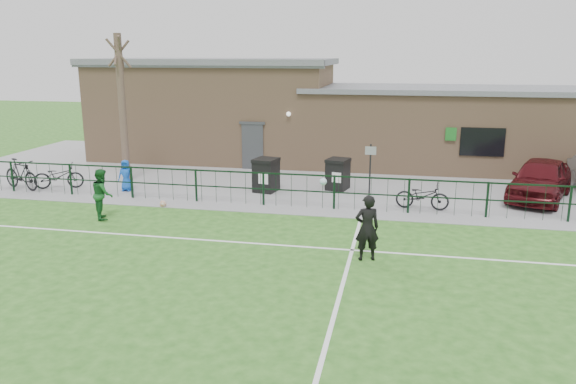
% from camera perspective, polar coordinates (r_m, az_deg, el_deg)
% --- Properties ---
extents(ground, '(90.00, 90.00, 0.00)m').
position_cam_1_polar(ground, '(12.24, -4.82, -11.56)').
color(ground, '#26591A').
rests_on(ground, ground).
extents(paving_strip, '(34.00, 13.00, 0.02)m').
position_cam_1_polar(paving_strip, '(24.84, 3.96, 1.78)').
color(paving_strip, gray).
rests_on(paving_strip, ground).
extents(pitch_line_touch, '(28.00, 0.10, 0.01)m').
position_cam_1_polar(pitch_line_touch, '(19.37, 1.67, -1.75)').
color(pitch_line_touch, white).
rests_on(pitch_line_touch, ground).
extents(pitch_line_mid, '(28.00, 0.10, 0.01)m').
position_cam_1_polar(pitch_line_mid, '(15.82, -0.73, -5.42)').
color(pitch_line_mid, white).
rests_on(pitch_line_mid, ground).
extents(pitch_line_perp, '(0.10, 16.00, 0.01)m').
position_cam_1_polar(pitch_line_perp, '(11.87, 4.71, -12.38)').
color(pitch_line_perp, white).
rests_on(pitch_line_perp, ground).
extents(perimeter_fence, '(28.00, 0.10, 1.20)m').
position_cam_1_polar(perimeter_fence, '(19.41, 1.78, 0.10)').
color(perimeter_fence, black).
rests_on(perimeter_fence, ground).
extents(bare_tree, '(0.30, 0.30, 6.00)m').
position_cam_1_polar(bare_tree, '(23.97, -16.47, 8.03)').
color(bare_tree, '#4C392E').
rests_on(bare_tree, ground).
extents(wheelie_bin_left, '(0.95, 1.04, 1.20)m').
position_cam_1_polar(wheelie_bin_left, '(21.66, -2.24, 1.63)').
color(wheelie_bin_left, black).
rests_on(wheelie_bin_left, paving_strip).
extents(wheelie_bin_right, '(0.93, 1.01, 1.13)m').
position_cam_1_polar(wheelie_bin_right, '(22.05, 5.08, 1.72)').
color(wheelie_bin_right, black).
rests_on(wheelie_bin_right, paving_strip).
extents(sign_post, '(0.06, 0.06, 2.00)m').
position_cam_1_polar(sign_post, '(20.87, 8.33, 2.13)').
color(sign_post, black).
rests_on(sign_post, paving_strip).
extents(car_maroon, '(3.26, 4.73, 1.50)m').
position_cam_1_polar(car_maroon, '(22.41, 24.24, 1.19)').
color(car_maroon, '#450C10').
rests_on(car_maroon, paving_strip).
extents(bicycle_b, '(2.09, 1.24, 1.21)m').
position_cam_1_polar(bicycle_b, '(24.32, -25.50, 1.64)').
color(bicycle_b, black).
rests_on(bicycle_b, paving_strip).
extents(bicycle_c, '(2.00, 1.29, 0.99)m').
position_cam_1_polar(bicycle_c, '(23.92, -22.27, 1.52)').
color(bicycle_c, black).
rests_on(bicycle_c, paving_strip).
extents(bicycle_e, '(1.84, 0.79, 0.94)m').
position_cam_1_polar(bicycle_e, '(19.75, 13.49, -0.37)').
color(bicycle_e, black).
rests_on(bicycle_e, paving_strip).
extents(spectator_child, '(0.63, 0.44, 1.22)m').
position_cam_1_polar(spectator_child, '(22.62, -16.15, 1.63)').
color(spectator_child, blue).
rests_on(spectator_child, paving_strip).
extents(goalkeeper_kick, '(1.99, 2.94, 1.74)m').
position_cam_1_polar(goalkeeper_kick, '(14.68, 7.92, -3.50)').
color(goalkeeper_kick, black).
rests_on(goalkeeper_kick, ground).
extents(outfield_player, '(0.95, 1.00, 1.64)m').
position_cam_1_polar(outfield_player, '(19.08, -18.33, -0.18)').
color(outfield_player, '#185522').
rests_on(outfield_player, ground).
extents(ball_ground, '(0.24, 0.24, 0.24)m').
position_cam_1_polar(ball_ground, '(20.09, -12.58, -1.17)').
color(ball_ground, silver).
rests_on(ball_ground, ground).
extents(clubhouse, '(24.25, 5.40, 4.96)m').
position_cam_1_polar(clubhouse, '(27.54, 3.05, 7.67)').
color(clubhouse, '#9F7A59').
rests_on(clubhouse, ground).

